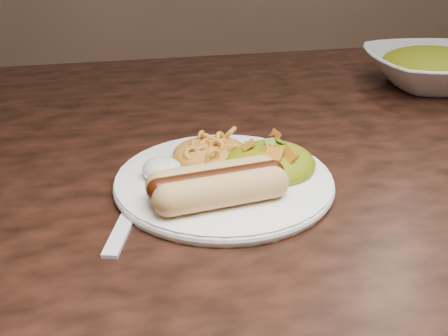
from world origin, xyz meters
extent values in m
cube|color=#3F1C12|center=(0.00, 0.00, 0.73)|extent=(1.60, 0.90, 0.04)
cylinder|color=white|center=(-0.12, -0.13, 0.76)|extent=(0.29, 0.29, 0.01)
cylinder|color=tan|center=(-0.13, -0.19, 0.78)|extent=(0.11, 0.05, 0.03)
cylinder|color=tan|center=(-0.13, -0.16, 0.78)|extent=(0.11, 0.05, 0.03)
cylinder|color=#381A05|center=(-0.13, -0.17, 0.78)|extent=(0.12, 0.04, 0.02)
ellipsoid|color=gold|center=(-0.12, -0.07, 0.78)|extent=(0.11, 0.10, 0.03)
ellipsoid|color=silver|center=(-0.18, -0.11, 0.78)|extent=(0.06, 0.06, 0.03)
ellipsoid|color=#9B6402|center=(-0.06, -0.12, 0.78)|extent=(0.10, 0.10, 0.04)
cube|color=silver|center=(-0.23, -0.19, 0.75)|extent=(0.06, 0.15, 0.00)
imported|color=white|center=(0.32, 0.16, 0.78)|extent=(0.26, 0.26, 0.06)
ellipsoid|color=#9B6402|center=(0.32, 0.16, 0.80)|extent=(0.21, 0.21, 0.05)
camera|label=1|loc=(-0.22, -0.63, 1.03)|focal=42.00mm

